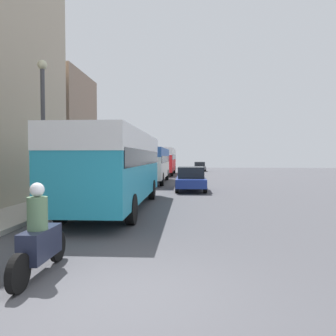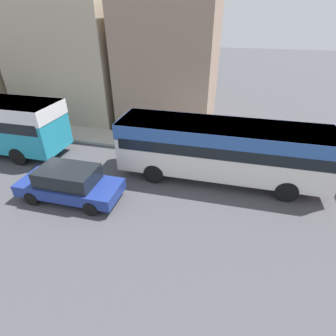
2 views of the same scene
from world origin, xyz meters
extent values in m
cube|color=#BCAD93|center=(-9.09, 10.51, 6.89)|extent=(5.79, 7.80, 13.77)
cube|color=gray|center=(-9.65, 18.06, 4.06)|extent=(6.90, 6.24, 8.11)
cylinder|color=black|center=(-3.01, 11.62, 0.50)|extent=(0.28, 1.00, 1.00)
cylinder|color=black|center=(-0.70, 11.62, 0.50)|extent=(0.28, 1.00, 1.00)
cube|color=silver|center=(-1.96, 22.40, 1.69)|extent=(2.52, 9.86, 2.38)
cube|color=#2D569E|center=(-1.96, 22.40, 2.53)|extent=(2.55, 9.91, 0.71)
cube|color=black|center=(-1.96, 22.40, 1.99)|extent=(2.57, 9.46, 0.52)
cylinder|color=black|center=(-3.12, 25.46, 0.50)|extent=(0.28, 1.00, 1.00)
cylinder|color=black|center=(-0.79, 25.46, 0.50)|extent=(0.28, 1.00, 1.00)
cylinder|color=black|center=(-3.12, 19.35, 0.50)|extent=(0.28, 1.00, 1.00)
cylinder|color=black|center=(-0.79, 19.35, 0.50)|extent=(0.28, 1.00, 1.00)
cube|color=navy|center=(1.34, 16.09, 0.58)|extent=(1.84, 4.57, 0.53)
cube|color=black|center=(1.34, 16.09, 1.20)|extent=(1.62, 2.51, 0.69)
cylinder|color=black|center=(0.50, 17.51, 0.32)|extent=(0.22, 0.64, 0.64)
cylinder|color=black|center=(2.19, 17.51, 0.32)|extent=(0.22, 0.64, 0.64)
cylinder|color=black|center=(0.50, 14.67, 0.32)|extent=(0.22, 0.64, 0.64)
cylinder|color=black|center=(2.19, 14.67, 0.32)|extent=(0.22, 0.64, 0.64)
camera|label=1|loc=(1.11, -5.03, 2.20)|focal=35.00mm
camera|label=2|loc=(9.60, 22.66, 7.32)|focal=28.00mm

